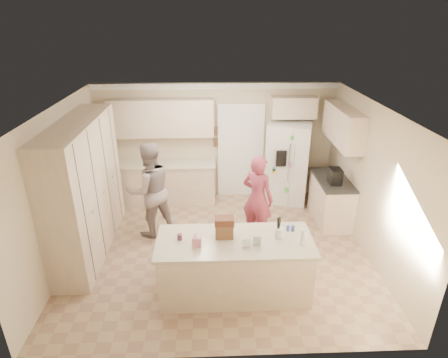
{
  "coord_description": "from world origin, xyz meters",
  "views": [
    {
      "loc": [
        -0.14,
        -5.67,
        3.95
      ],
      "look_at": [
        0.1,
        0.35,
        1.25
      ],
      "focal_mm": 30.0,
      "sensor_mm": 36.0,
      "label": 1
    }
  ],
  "objects_px": {
    "refrigerator": "(287,163)",
    "tissue_box": "(197,241)",
    "island_base": "(234,267)",
    "dollhouse_body": "(224,230)",
    "teen_boy": "(150,190)",
    "utensil_crock": "(279,233)",
    "coffee_maker": "(335,176)",
    "teen_girl": "(258,198)"
  },
  "relations": [
    {
      "from": "teen_girl",
      "to": "dollhouse_body",
      "type": "bearing_deg",
      "value": 98.85
    },
    {
      "from": "refrigerator",
      "to": "teen_boy",
      "type": "relative_size",
      "value": 0.97
    },
    {
      "from": "refrigerator",
      "to": "dollhouse_body",
      "type": "height_order",
      "value": "refrigerator"
    },
    {
      "from": "dollhouse_body",
      "to": "teen_boy",
      "type": "distance_m",
      "value": 2.1
    },
    {
      "from": "island_base",
      "to": "refrigerator",
      "type": "bearing_deg",
      "value": 65.8
    },
    {
      "from": "refrigerator",
      "to": "island_base",
      "type": "relative_size",
      "value": 0.82
    },
    {
      "from": "teen_girl",
      "to": "tissue_box",
      "type": "bearing_deg",
      "value": 90.62
    },
    {
      "from": "tissue_box",
      "to": "teen_girl",
      "type": "xyz_separation_m",
      "value": [
        1.07,
        1.6,
        -0.16
      ]
    },
    {
      "from": "refrigerator",
      "to": "utensil_crock",
      "type": "bearing_deg",
      "value": -86.9
    },
    {
      "from": "island_base",
      "to": "teen_boy",
      "type": "relative_size",
      "value": 1.19
    },
    {
      "from": "dollhouse_body",
      "to": "utensil_crock",
      "type": "bearing_deg",
      "value": -3.58
    },
    {
      "from": "utensil_crock",
      "to": "tissue_box",
      "type": "bearing_deg",
      "value": -172.87
    },
    {
      "from": "teen_girl",
      "to": "island_base",
      "type": "bearing_deg",
      "value": 105.31
    },
    {
      "from": "coffee_maker",
      "to": "utensil_crock",
      "type": "xyz_separation_m",
      "value": [
        -1.4,
        -1.85,
        -0.07
      ]
    },
    {
      "from": "teen_girl",
      "to": "teen_boy",
      "type": "bearing_deg",
      "value": 27.64
    },
    {
      "from": "utensil_crock",
      "to": "island_base",
      "type": "bearing_deg",
      "value": -175.6
    },
    {
      "from": "island_base",
      "to": "tissue_box",
      "type": "bearing_deg",
      "value": -169.7
    },
    {
      "from": "island_base",
      "to": "tissue_box",
      "type": "xyz_separation_m",
      "value": [
        -0.55,
        -0.1,
        0.56
      ]
    },
    {
      "from": "coffee_maker",
      "to": "dollhouse_body",
      "type": "xyz_separation_m",
      "value": [
        -2.2,
        -1.8,
        -0.03
      ]
    },
    {
      "from": "coffee_maker",
      "to": "dollhouse_body",
      "type": "bearing_deg",
      "value": -140.71
    },
    {
      "from": "island_base",
      "to": "teen_girl",
      "type": "distance_m",
      "value": 1.63
    },
    {
      "from": "refrigerator",
      "to": "tissue_box",
      "type": "relative_size",
      "value": 12.86
    },
    {
      "from": "utensil_crock",
      "to": "teen_boy",
      "type": "bearing_deg",
      "value": 141.51
    },
    {
      "from": "tissue_box",
      "to": "teen_boy",
      "type": "relative_size",
      "value": 0.08
    },
    {
      "from": "utensil_crock",
      "to": "teen_girl",
      "type": "bearing_deg",
      "value": 95.24
    },
    {
      "from": "dollhouse_body",
      "to": "teen_boy",
      "type": "bearing_deg",
      "value": 128.87
    },
    {
      "from": "refrigerator",
      "to": "teen_girl",
      "type": "height_order",
      "value": "refrigerator"
    },
    {
      "from": "coffee_maker",
      "to": "island_base",
      "type": "height_order",
      "value": "coffee_maker"
    },
    {
      "from": "island_base",
      "to": "coffee_maker",
      "type": "bearing_deg",
      "value": 42.83
    },
    {
      "from": "refrigerator",
      "to": "teen_girl",
      "type": "distance_m",
      "value": 1.76
    },
    {
      "from": "refrigerator",
      "to": "island_base",
      "type": "distance_m",
      "value": 3.36
    },
    {
      "from": "coffee_maker",
      "to": "teen_boy",
      "type": "height_order",
      "value": "teen_boy"
    },
    {
      "from": "refrigerator",
      "to": "teen_boy",
      "type": "distance_m",
      "value": 3.11
    },
    {
      "from": "dollhouse_body",
      "to": "teen_girl",
      "type": "relative_size",
      "value": 0.16
    },
    {
      "from": "teen_boy",
      "to": "teen_girl",
      "type": "bearing_deg",
      "value": 147.13
    },
    {
      "from": "utensil_crock",
      "to": "tissue_box",
      "type": "relative_size",
      "value": 1.07
    },
    {
      "from": "utensil_crock",
      "to": "teen_boy",
      "type": "height_order",
      "value": "teen_boy"
    },
    {
      "from": "teen_boy",
      "to": "tissue_box",
      "type": "bearing_deg",
      "value": 90.39
    },
    {
      "from": "island_base",
      "to": "dollhouse_body",
      "type": "bearing_deg",
      "value": 146.31
    },
    {
      "from": "coffee_maker",
      "to": "tissue_box",
      "type": "relative_size",
      "value": 2.14
    },
    {
      "from": "tissue_box",
      "to": "dollhouse_body",
      "type": "distance_m",
      "value": 0.45
    },
    {
      "from": "refrigerator",
      "to": "teen_boy",
      "type": "bearing_deg",
      "value": -138.7
    }
  ]
}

